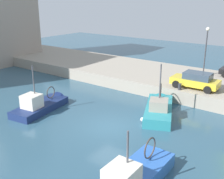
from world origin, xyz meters
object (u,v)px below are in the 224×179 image
at_px(mooring_bollard_mid, 180,87).
at_px(fishing_boat_teal, 159,112).
at_px(parked_car_yellow, 196,80).
at_px(fishing_boat_navy, 44,107).
at_px(quay_streetlamp, 206,44).

bearing_deg(mooring_bollard_mid, fishing_boat_teal, 174.02).
relative_size(parked_car_yellow, mooring_bollard_mid, 7.42).
relative_size(fishing_boat_navy, parked_car_yellow, 1.47).
bearing_deg(parked_car_yellow, fishing_boat_teal, 164.05).
distance_m(fishing_boat_navy, quay_streetlamp, 16.57).
bearing_deg(mooring_bollard_mid, quay_streetlamp, -0.62).
relative_size(mooring_bollard_mid, quay_streetlamp, 0.11).
xyz_separation_m(fishing_boat_teal, mooring_bollard_mid, (3.05, -0.32, 1.36)).
xyz_separation_m(fishing_boat_navy, mooring_bollard_mid, (7.96, -8.35, 1.32)).
xyz_separation_m(fishing_boat_navy, fishing_boat_teal, (4.91, -8.03, -0.04)).
distance_m(parked_car_yellow, mooring_bollard_mid, 1.59).
height_order(mooring_bollard_mid, quay_streetlamp, quay_streetlamp).
height_order(fishing_boat_navy, quay_streetlamp, quay_streetlamp).
relative_size(fishing_boat_teal, parked_car_yellow, 1.60).
bearing_deg(mooring_bollard_mid, parked_car_yellow, -36.29).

